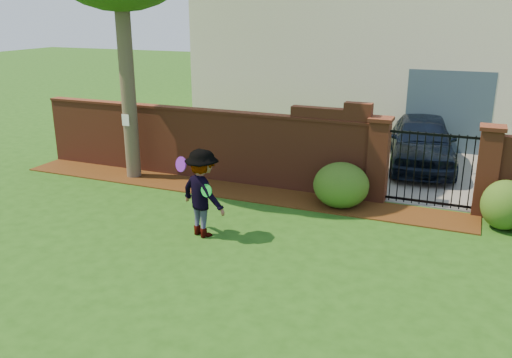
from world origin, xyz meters
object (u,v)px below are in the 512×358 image
at_px(man, 201,194).
at_px(frisbee_green, 206,191).
at_px(car, 422,144).
at_px(frisbee_purple, 181,164).

relative_size(man, frisbee_green, 7.02).
xyz_separation_m(car, frisbee_purple, (-3.77, -6.00, 0.62)).
height_order(man, frisbee_green, man).
height_order(man, frisbee_purple, man).
height_order(car, man, man).
bearing_deg(car, frisbee_purple, -130.38).
height_order(car, frisbee_green, car).
bearing_deg(frisbee_green, man, 139.25).
height_order(frisbee_purple, frisbee_green, frisbee_purple).
distance_m(frisbee_purple, frisbee_green, 0.80).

